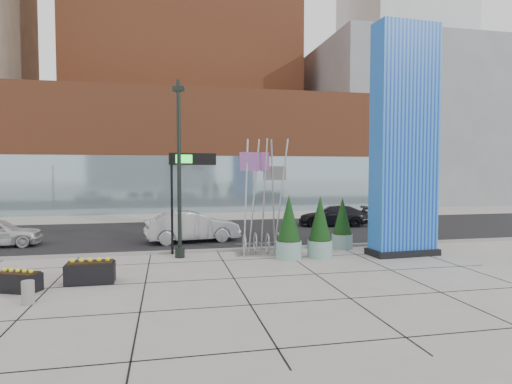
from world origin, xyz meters
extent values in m
plane|color=#9E9991|center=(0.00, 0.00, 0.00)|extent=(160.00, 160.00, 0.00)
cube|color=black|center=(0.00, 10.00, 0.01)|extent=(80.00, 12.00, 0.02)
cube|color=gray|center=(0.00, 4.00, 0.06)|extent=(80.00, 0.30, 0.12)
cube|color=brown|center=(1.00, 27.00, 5.50)|extent=(34.00, 10.00, 11.00)
cube|color=#8CA5B2|center=(1.00, 22.20, 2.50)|extent=(34.00, 0.60, 5.00)
cube|color=slate|center=(26.00, 32.00, 9.00)|extent=(20.00, 18.00, 18.00)
cube|color=#B2B7BC|center=(36.00, 48.00, 27.50)|extent=(16.00, 16.00, 55.00)
cube|color=#0C2BB4|center=(9.00, 1.58, 5.07)|extent=(2.88, 1.31, 10.13)
cube|color=black|center=(9.00, 1.58, 0.14)|extent=(3.12, 1.55, 0.28)
cylinder|color=black|center=(-0.74, 3.00, 3.80)|extent=(0.17, 0.17, 7.60)
cylinder|color=black|center=(-0.74, 3.00, 0.24)|extent=(0.42, 0.42, 0.48)
cube|color=black|center=(-0.74, 3.00, 7.22)|extent=(0.52, 0.36, 0.21)
cube|color=#A3A6A8|center=(2.87, 3.00, 0.03)|extent=(2.34, 1.26, 0.06)
cylinder|color=#A3A6A8|center=(2.15, 2.79, 2.60)|extent=(0.08, 0.08, 5.19)
cylinder|color=#A3A6A8|center=(2.56, 3.16, 2.60)|extent=(0.08, 0.08, 5.19)
cylinder|color=#A3A6A8|center=(2.98, 2.90, 2.60)|extent=(0.08, 0.08, 5.19)
cylinder|color=#A3A6A8|center=(3.44, 3.21, 2.60)|extent=(0.08, 0.08, 5.19)
cylinder|color=#A3A6A8|center=(3.70, 2.74, 2.60)|extent=(0.08, 0.08, 5.19)
torus|color=#A3A6A8|center=(2.09, 2.90, 0.50)|extent=(0.12, 0.95, 0.94)
torus|color=#A3A6A8|center=(2.61, 3.10, 0.50)|extent=(0.12, 0.95, 0.94)
torus|color=#A3A6A8|center=(3.13, 2.90, 0.50)|extent=(0.12, 0.95, 0.94)
torus|color=#A3A6A8|center=(3.65, 3.10, 0.50)|extent=(0.12, 0.95, 0.94)
cube|color=red|center=(2.56, 3.00, 4.15)|extent=(1.35, 0.10, 0.83)
cube|color=#A3A6A8|center=(3.50, 3.10, 3.63)|extent=(1.03, 0.21, 0.62)
cylinder|color=gray|center=(-5.13, -2.63, 0.33)|extent=(0.34, 0.34, 0.66)
cylinder|color=black|center=(-1.04, 3.80, 2.24)|extent=(0.11, 0.11, 4.49)
cube|color=black|center=(-0.08, 3.80, 4.27)|extent=(2.14, 0.56, 0.53)
cube|color=#19D833|center=(-0.51, 3.68, 4.27)|extent=(0.74, 0.15, 0.37)
cylinder|color=#7DA9A2|center=(7.00, 3.60, 0.35)|extent=(0.99, 0.99, 0.69)
cylinder|color=black|center=(7.00, 3.60, 0.69)|extent=(0.91, 0.91, 0.06)
cone|color=black|center=(7.00, 3.60, 1.59)|extent=(0.89, 0.89, 1.78)
cylinder|color=#7DA9A2|center=(5.20, 1.80, 0.37)|extent=(1.07, 1.07, 0.75)
cylinder|color=black|center=(5.20, 1.80, 0.75)|extent=(0.98, 0.98, 0.06)
cone|color=black|center=(5.20, 1.80, 1.71)|extent=(0.96, 0.96, 1.92)
cylinder|color=#7DA9A2|center=(3.80, 1.80, 0.38)|extent=(1.09, 1.09, 0.77)
cylinder|color=black|center=(3.80, 1.80, 0.77)|extent=(1.01, 1.01, 0.07)
cone|color=black|center=(3.80, 1.80, 1.75)|extent=(0.99, 0.99, 1.97)
cube|color=black|center=(-3.80, -0.60, 0.33)|extent=(1.57, 0.80, 0.67)
cube|color=black|center=(-3.80, -0.60, 0.69)|extent=(1.46, 0.69, 0.07)
cube|color=black|center=(-5.83, -1.20, 0.28)|extent=(1.47, 1.13, 0.57)
cube|color=black|center=(-5.83, -1.20, 0.58)|extent=(1.35, 1.01, 0.06)
imported|color=#B3B5BB|center=(0.03, 6.90, 0.80)|extent=(5.05, 2.38, 1.60)
imported|color=black|center=(9.69, 11.35, 0.67)|extent=(4.93, 2.79, 1.35)
camera|label=1|loc=(-1.26, -15.58, 3.79)|focal=30.00mm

